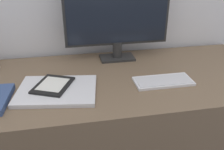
{
  "coord_description": "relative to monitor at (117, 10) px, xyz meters",
  "views": [
    {
      "loc": [
        -0.24,
        -0.84,
        1.28
      ],
      "look_at": [
        -0.06,
        0.1,
        0.8
      ],
      "focal_mm": 40.0,
      "sensor_mm": 36.0,
      "label": 1
    }
  ],
  "objects": [
    {
      "name": "monitor",
      "position": [
        0.0,
        0.0,
        0.0
      ],
      "size": [
        0.56,
        0.11,
        0.49
      ],
      "color": "#262626",
      "rests_on": "desk"
    },
    {
      "name": "laptop",
      "position": [
        -0.33,
        -0.31,
        -0.26
      ],
      "size": [
        0.36,
        0.29,
        0.02
      ],
      "color": "#BCBCC1",
      "rests_on": "desk"
    },
    {
      "name": "desk",
      "position": [
        -0.02,
        -0.22,
        -0.63
      ],
      "size": [
        1.49,
        0.65,
        0.74
      ],
      "color": "brown",
      "rests_on": "ground_plane"
    },
    {
      "name": "keyboard",
      "position": [
        0.15,
        -0.32,
        -0.26
      ],
      "size": [
        0.26,
        0.12,
        0.01
      ],
      "color": "silver",
      "rests_on": "desk"
    },
    {
      "name": "ereader",
      "position": [
        -0.34,
        -0.29,
        -0.24
      ],
      "size": [
        0.19,
        0.21,
        0.01
      ],
      "color": "black",
      "rests_on": "laptop"
    }
  ]
}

